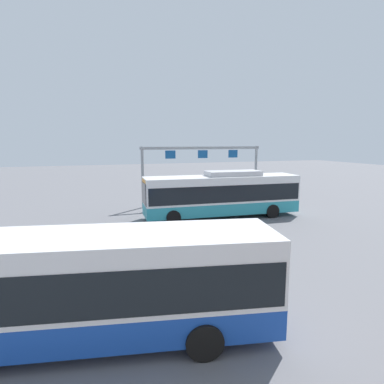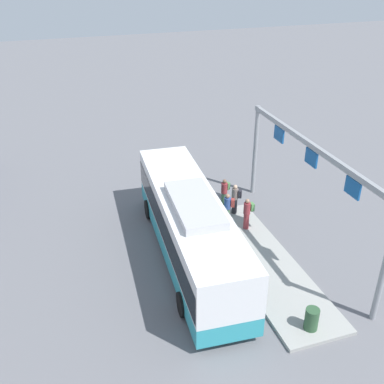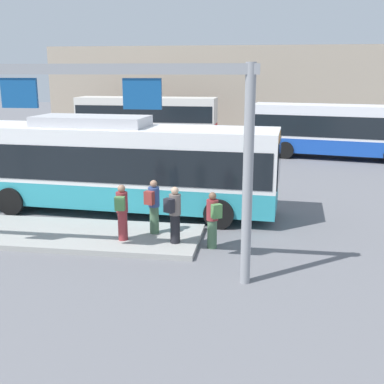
{
  "view_description": "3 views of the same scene",
  "coord_description": "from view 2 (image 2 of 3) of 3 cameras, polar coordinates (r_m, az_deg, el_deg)",
  "views": [
    {
      "loc": [
        9.78,
        21.35,
        5.58
      ],
      "look_at": [
        1.71,
        -1.85,
        1.72
      ],
      "focal_mm": 29.89,
      "sensor_mm": 36.0,
      "label": 1
    },
    {
      "loc": [
        -16.47,
        5.37,
        12.76
      ],
      "look_at": [
        4.01,
        -1.46,
        1.12
      ],
      "focal_mm": 43.0,
      "sensor_mm": 36.0,
      "label": 2
    },
    {
      "loc": [
        5.19,
        -16.3,
        5.0
      ],
      "look_at": [
        2.99,
        -1.47,
        1.2
      ],
      "focal_mm": 44.66,
      "sensor_mm": 36.0,
      "label": 3
    }
  ],
  "objects": [
    {
      "name": "ground_plane",
      "position": [
        21.52,
        -0.3,
        -8.05
      ],
      "size": [
        120.0,
        120.0,
        0.0
      ],
      "primitive_type": "plane",
      "color": "slate"
    },
    {
      "name": "platform_curb",
      "position": [
        21.28,
        8.79,
        -8.65
      ],
      "size": [
        10.0,
        2.8,
        0.16
      ],
      "primitive_type": "cube",
      "color": "#9E9E99",
      "rests_on": "ground"
    },
    {
      "name": "bus_main",
      "position": [
        20.49,
        -0.31,
        -3.97
      ],
      "size": [
        11.67,
        3.25,
        3.46
      ],
      "rotation": [
        0.0,
        0.0,
        -0.06
      ],
      "color": "teal",
      "rests_on": "ground"
    },
    {
      "name": "person_boarding",
      "position": [
        24.19,
        5.4,
        -0.77
      ],
      "size": [
        0.52,
        0.61,
        1.67
      ],
      "rotation": [
        0.0,
        0.0,
        1.07
      ],
      "color": "black",
      "rests_on": "platform_curb"
    },
    {
      "name": "person_waiting_near",
      "position": [
        22.96,
        6.88,
        -2.57
      ],
      "size": [
        0.36,
        0.54,
        1.67
      ],
      "rotation": [
        0.0,
        0.0,
        1.64
      ],
      "color": "maroon",
      "rests_on": "platform_curb"
    },
    {
      "name": "person_waiting_mid",
      "position": [
        25.08,
        4.05,
        -0.0
      ],
      "size": [
        0.54,
        0.61,
        1.67
      ],
      "rotation": [
        0.0,
        0.0,
        2.14
      ],
      "color": "#476B4C",
      "rests_on": "ground"
    },
    {
      "name": "person_waiting_far",
      "position": [
        23.3,
        4.47,
        -1.94
      ],
      "size": [
        0.46,
        0.59,
        1.67
      ],
      "rotation": [
        0.0,
        0.0,
        1.24
      ],
      "color": "#476B4C",
      "rests_on": "platform_curb"
    },
    {
      "name": "platform_sign_gantry",
      "position": [
        21.22,
        14.38,
        2.55
      ],
      "size": [
        11.3,
        0.24,
        5.2
      ],
      "color": "gray",
      "rests_on": "ground"
    },
    {
      "name": "trash_bin",
      "position": [
        18.1,
        14.61,
        -15.0
      ],
      "size": [
        0.52,
        0.52,
        0.9
      ],
      "primitive_type": "cylinder",
      "color": "#2D5133",
      "rests_on": "platform_curb"
    }
  ]
}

